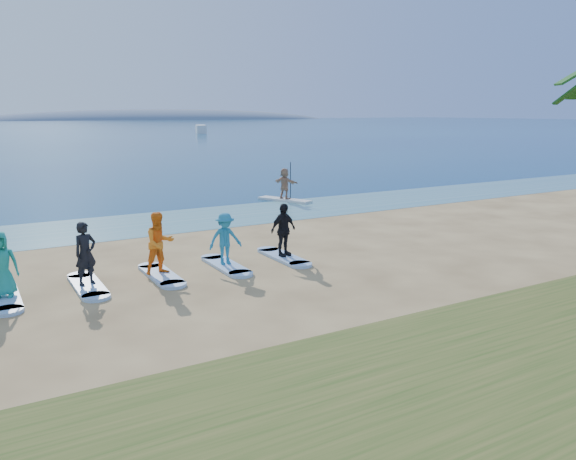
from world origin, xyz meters
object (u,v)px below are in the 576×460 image
surfboard_2 (161,275)px  student_2 (160,243)px  surfboard_0 (4,298)px  student_0 (1,264)px  boat_offshore_b (201,133)px  student_3 (225,239)px  surfboard_3 (226,265)px  surfboard_4 (283,257)px  surfboard_1 (88,286)px  paddleboarder (285,184)px  student_1 (85,253)px  paddleboard (285,200)px  student_4 (283,230)px

surfboard_2 → student_2: student_2 is taller
surfboard_0 → student_0: (0.00, 0.00, 0.87)m
student_2 → surfboard_0: bearing=172.0°
student_0 → student_2: student_2 is taller
boat_offshore_b → student_3: size_ratio=4.35×
surfboard_3 → surfboard_4: 1.99m
surfboard_4 → surfboard_1: bearing=180.0°
surfboard_1 → student_3: size_ratio=1.42×
student_2 → student_3: (1.99, 0.00, -0.10)m
paddleboarder → surfboard_4: 11.64m
student_2 → student_0: bearing=172.0°
student_1 → surfboard_3: student_1 is taller
paddleboard → boat_offshore_b: 93.63m
student_2 → surfboard_3: bearing=-8.0°
student_1 → student_3: bearing=-21.2°
boat_offshore_b → surfboard_3: 105.75m
student_2 → surfboard_3: student_2 is taller
surfboard_0 → student_2: (3.98, 0.00, 0.92)m
surfboard_3 → student_4: size_ratio=1.31×
surfboard_0 → student_2: size_ratio=1.25×
student_4 → surfboard_2: bearing=166.6°
paddleboarder → surfboard_3: (-7.80, -10.05, -0.87)m
paddleboarder → boat_offshore_b: size_ratio=0.23×
student_0 → surfboard_3: 6.03m
boat_offshore_b → surfboard_4: size_ratio=3.07×
paddleboarder → student_4: (-5.81, -10.05, 0.01)m
paddleboarder → student_1: 15.48m
surfboard_0 → surfboard_3: size_ratio=1.00×
paddleboarder → surfboard_0: (-13.76, -10.05, -0.87)m
student_2 → student_3: bearing=-8.0°
paddleboard → boat_offshore_b: bearing=46.2°
student_0 → student_1: bearing=10.6°
surfboard_2 → student_0: bearing=180.0°
student_3 → surfboard_3: bearing=0.0°
boat_offshore_b → surfboard_2: (-40.08, -98.65, 0.04)m
surfboard_2 → surfboard_3: size_ratio=1.00×
paddleboard → paddleboarder: paddleboarder is taller
surfboard_2 → surfboard_4: 3.98m
surfboard_1 → student_2: size_ratio=1.25×
paddleboard → surfboard_4: 11.61m
surfboard_1 → surfboard_3: size_ratio=1.00×
surfboard_3 → student_2: bearing=180.0°
student_2 → surfboard_3: (1.99, 0.00, -0.92)m
surfboard_3 → surfboard_4: size_ratio=1.00×
paddleboarder → surfboard_4: size_ratio=0.72×
student_1 → student_4: student_1 is taller
paddleboarder → surfboard_3: size_ratio=0.72×
student_0 → surfboard_4: bearing=10.6°
surfboard_4 → paddleboarder: bearing=60.0°
surfboard_0 → boat_offshore_b: bearing=65.9°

